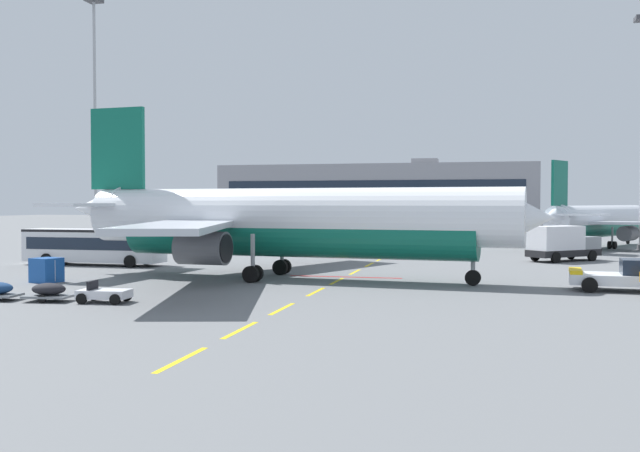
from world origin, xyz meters
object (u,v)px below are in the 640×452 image
Objects in this scene: baggage_train at (23,291)px; apron_shuttle_bus at (94,244)px; airliner_foreground at (287,221)px; uld_cargo_container at (47,270)px; fuel_service_truck at (562,243)px; pushback_tug at (627,276)px; apron_light_mast_near at (95,95)px; airliner_mid_left at (598,221)px.

apron_shuttle_bus is at bearing 111.73° from baggage_train.
uld_cargo_container is (-14.75, -5.69, -3.15)m from airliner_foreground.
apron_shuttle_bus is 1.77× the size of fuel_service_truck.
airliner_foreground is 28.03m from fuel_service_truck.
fuel_service_truck reaches higher than apron_shuttle_bus.
pushback_tug is 21.74m from fuel_service_truck.
pushback_tug is at bearing -31.66° from apron_light_mast_near.
baggage_train is at bearing -62.77° from uld_cargo_container.
airliner_foreground reaches higher than airliner_mid_left.
fuel_service_truck is 57.70m from apron_light_mast_near.
apron_light_mast_near is (-19.39, 38.11, 17.61)m from uld_cargo_container.
pushback_tug is 0.53× the size of baggage_train.
baggage_train is at bearing -159.44° from pushback_tug.
pushback_tug is 0.91× the size of fuel_service_truck.
baggage_train is (-36.06, -54.54, -2.57)m from airliner_mid_left.
apron_shuttle_bus is 34.46m from apron_light_mast_near.
pushback_tug is 34.11m from baggage_train.
airliner_mid_left is at bearing 56.53° from baggage_train.
uld_cargo_container is at bearing -130.87° from airliner_mid_left.
pushback_tug is 3.16× the size of uld_cargo_container.
uld_cargo_container reaches higher than baggage_train.
fuel_service_truck is 0.22× the size of apron_light_mast_near.
fuel_service_truck is (-1.71, 21.66, 0.74)m from pushback_tug.
uld_cargo_container is 46.24m from apron_light_mast_near.
uld_cargo_container is at bearing -63.04° from apron_light_mast_near.
apron_shuttle_bus is at bearing -59.18° from apron_light_mast_near.
fuel_service_truck is at bearing 19.22° from apron_shuttle_bus.
apron_light_mast_near is at bearing 120.82° from apron_shuttle_bus.
pushback_tug reaches higher than baggage_train.
airliner_mid_left is 61.50m from uld_cargo_container.
fuel_service_truck is at bearing 45.35° from airliner_foreground.
fuel_service_truck is at bearing 36.64° from uld_cargo_container.
airliner_foreground is 5.11× the size of fuel_service_truck.
apron_light_mast_near is at bearing 136.47° from airliner_foreground.
airliner_foreground reaches higher than uld_cargo_container.
airliner_mid_left is 2.22× the size of baggage_train.
uld_cargo_container is at bearing 117.23° from baggage_train.
uld_cargo_container is (-40.22, -46.47, -2.31)m from airliner_mid_left.
apron_shuttle_bus reaches higher than pushback_tug.
airliner_foreground reaches higher than baggage_train.
airliner_foreground is 21.64m from pushback_tug.
apron_light_mast_near is (-34.13, 32.42, 14.46)m from airliner_foreground.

